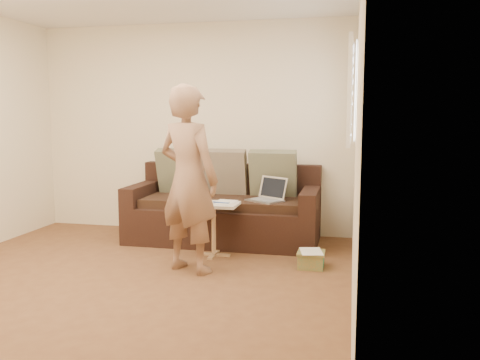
# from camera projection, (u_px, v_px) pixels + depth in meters

# --- Properties ---
(floor) EXTENTS (4.50, 4.50, 0.00)m
(floor) POSITION_uv_depth(u_px,v_px,m) (114.00, 287.00, 4.34)
(floor) COLOR brown
(floor) RESTS_ON ground
(wall_back) EXTENTS (4.00, 0.00, 4.00)m
(wall_back) POSITION_uv_depth(u_px,v_px,m) (193.00, 129.00, 6.35)
(wall_back) COLOR beige
(wall_back) RESTS_ON ground
(wall_right) EXTENTS (0.00, 4.50, 4.50)m
(wall_right) POSITION_uv_depth(u_px,v_px,m) (356.00, 139.00, 3.74)
(wall_right) COLOR beige
(wall_right) RESTS_ON ground
(window_blinds) EXTENTS (0.12, 0.88, 1.08)m
(window_blinds) POSITION_uv_depth(u_px,v_px,m) (352.00, 93.00, 5.15)
(window_blinds) COLOR white
(window_blinds) RESTS_ON wall_right
(sofa) EXTENTS (2.20, 0.95, 0.85)m
(sofa) POSITION_uv_depth(u_px,v_px,m) (224.00, 205.00, 5.89)
(sofa) COLOR black
(sofa) RESTS_ON ground
(pillow_left) EXTENTS (0.55, 0.29, 0.57)m
(pillow_left) POSITION_uv_depth(u_px,v_px,m) (180.00, 171.00, 6.17)
(pillow_left) COLOR #595F46
(pillow_left) RESTS_ON sofa
(pillow_mid) EXTENTS (0.55, 0.27, 0.57)m
(pillow_mid) POSITION_uv_depth(u_px,v_px,m) (224.00, 172.00, 6.07)
(pillow_mid) COLOR brown
(pillow_mid) RESTS_ON sofa
(pillow_right) EXTENTS (0.55, 0.28, 0.57)m
(pillow_right) POSITION_uv_depth(u_px,v_px,m) (273.00, 174.00, 5.92)
(pillow_right) COLOR #595F46
(pillow_right) RESTS_ON sofa
(laptop_silver) EXTENTS (0.47, 0.44, 0.25)m
(laptop_silver) POSITION_uv_depth(u_px,v_px,m) (265.00, 201.00, 5.62)
(laptop_silver) COLOR #B7BABC
(laptop_silver) RESTS_ON sofa
(laptop_white) EXTENTS (0.35, 0.26, 0.24)m
(laptop_white) POSITION_uv_depth(u_px,v_px,m) (185.00, 197.00, 5.89)
(laptop_white) COLOR white
(laptop_white) RESTS_ON sofa
(person) EXTENTS (0.75, 0.63, 1.76)m
(person) POSITION_uv_depth(u_px,v_px,m) (188.00, 179.00, 4.71)
(person) COLOR #855C48
(person) RESTS_ON ground
(side_table) EXTENTS (0.51, 0.36, 0.56)m
(side_table) POSITION_uv_depth(u_px,v_px,m) (214.00, 229.00, 5.29)
(side_table) COLOR silver
(side_table) RESTS_ON ground
(drinking_glass) EXTENTS (0.07, 0.07, 0.12)m
(drinking_glass) POSITION_uv_depth(u_px,v_px,m) (200.00, 195.00, 5.40)
(drinking_glass) COLOR silver
(drinking_glass) RESTS_ON side_table
(scissors) EXTENTS (0.18, 0.10, 0.02)m
(scissors) POSITION_uv_depth(u_px,v_px,m) (221.00, 203.00, 5.23)
(scissors) COLOR silver
(scissors) RESTS_ON side_table
(paper_on_table) EXTENTS (0.25, 0.33, 0.00)m
(paper_on_table) POSITION_uv_depth(u_px,v_px,m) (224.00, 202.00, 5.30)
(paper_on_table) COLOR white
(paper_on_table) RESTS_ON side_table
(striped_box) EXTENTS (0.26, 0.26, 0.16)m
(striped_box) POSITION_uv_depth(u_px,v_px,m) (311.00, 259.00, 4.90)
(striped_box) COLOR #C2671D
(striped_box) RESTS_ON ground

